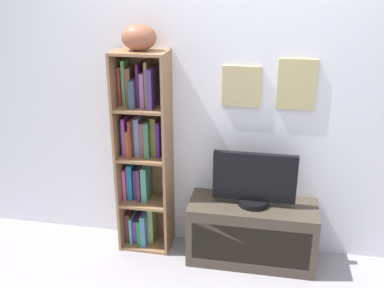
{
  "coord_description": "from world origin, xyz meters",
  "views": [
    {
      "loc": [
        0.28,
        -1.95,
        2.03
      ],
      "look_at": [
        -0.24,
        0.85,
        0.93
      ],
      "focal_mm": 40.93,
      "sensor_mm": 36.0,
      "label": 1
    }
  ],
  "objects_px": {
    "bookshelf": "(143,154)",
    "television": "(254,181)",
    "tv_stand": "(251,232)",
    "football": "(139,37)"
  },
  "relations": [
    {
      "from": "bookshelf",
      "to": "television",
      "type": "xyz_separation_m",
      "value": [
        0.85,
        -0.09,
        -0.11
      ]
    },
    {
      "from": "tv_stand",
      "to": "television",
      "type": "xyz_separation_m",
      "value": [
        -0.0,
        0.0,
        0.43
      ]
    },
    {
      "from": "bookshelf",
      "to": "football",
      "type": "bearing_deg",
      "value": -56.62
    },
    {
      "from": "bookshelf",
      "to": "tv_stand",
      "type": "height_order",
      "value": "bookshelf"
    },
    {
      "from": "television",
      "to": "football",
      "type": "bearing_deg",
      "value": 176.31
    },
    {
      "from": "football",
      "to": "television",
      "type": "xyz_separation_m",
      "value": [
        0.83,
        -0.05,
        -0.98
      ]
    },
    {
      "from": "football",
      "to": "tv_stand",
      "type": "bearing_deg",
      "value": -3.77
    },
    {
      "from": "bookshelf",
      "to": "tv_stand",
      "type": "relative_size",
      "value": 1.65
    },
    {
      "from": "football",
      "to": "television",
      "type": "bearing_deg",
      "value": -3.69
    },
    {
      "from": "tv_stand",
      "to": "television",
      "type": "relative_size",
      "value": 1.57
    }
  ]
}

